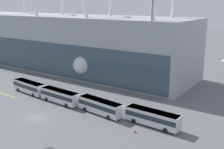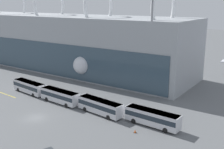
{
  "view_description": "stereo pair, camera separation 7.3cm",
  "coord_description": "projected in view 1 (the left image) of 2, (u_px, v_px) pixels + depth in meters",
  "views": [
    {
      "loc": [
        43.7,
        -35.7,
        23.35
      ],
      "look_at": [
        1.52,
        25.98,
        4.0
      ],
      "focal_mm": 45.0,
      "sensor_mm": 36.0,
      "label": 1
    },
    {
      "loc": [
        43.76,
        -35.66,
        23.35
      ],
      "look_at": [
        1.52,
        25.98,
        4.0
      ],
      "focal_mm": 45.0,
      "sensor_mm": 36.0,
      "label": 2
    }
  ],
  "objects": [
    {
      "name": "ground_plane",
      "position": [
        36.0,
        118.0,
        58.26
      ],
      "size": [
        440.0,
        440.0,
        0.0
      ],
      "primitive_type": "plane",
      "color": "slate"
    },
    {
      "name": "terminal_building",
      "position": [
        13.0,
        36.0,
        116.87
      ],
      "size": [
        152.29,
        23.26,
        29.41
      ],
      "color": "#9EA3A8",
      "rests_on": "ground_plane"
    },
    {
      "name": "airliner_at_gate_near",
      "position": [
        118.0,
        55.0,
        99.18
      ],
      "size": [
        44.34,
        43.49,
        13.19
      ],
      "rotation": [
        0.0,
        0.0,
        -1.58
      ],
      "color": "silver",
      "rests_on": "ground_plane"
    },
    {
      "name": "shuttle_bus_0",
      "position": [
        29.0,
        86.0,
        73.73
      ],
      "size": [
        11.37,
        3.77,
        3.12
      ],
      "rotation": [
        0.0,
        0.0,
        -0.11
      ],
      "color": "silver",
      "rests_on": "ground_plane"
    },
    {
      "name": "shuttle_bus_1",
      "position": [
        60.0,
        95.0,
        66.56
      ],
      "size": [
        11.29,
        3.29,
        3.12
      ],
      "rotation": [
        0.0,
        0.0,
        -0.06
      ],
      "color": "silver",
      "rests_on": "ground_plane"
    },
    {
      "name": "shuttle_bus_2",
      "position": [
        100.0,
        106.0,
        60.0
      ],
      "size": [
        11.38,
        3.88,
        3.12
      ],
      "rotation": [
        0.0,
        0.0,
        -0.12
      ],
      "color": "silver",
      "rests_on": "ground_plane"
    },
    {
      "name": "shuttle_bus_3",
      "position": [
        152.0,
        117.0,
        54.11
      ],
      "size": [
        11.26,
        3.13,
        3.12
      ],
      "rotation": [
        0.0,
        0.0,
        -0.05
      ],
      "color": "silver",
      "rests_on": "ground_plane"
    },
    {
      "name": "floodlight_mast",
      "position": [
        151.0,
        36.0,
        68.8
      ],
      "size": [
        2.0,
        2.0,
        25.0
      ],
      "color": "gray",
      "rests_on": "ground_plane"
    },
    {
      "name": "lane_stripe_1",
      "position": [
        7.0,
        95.0,
        72.73
      ],
      "size": [
        7.7,
        0.82,
        0.01
      ],
      "primitive_type": "cube",
      "rotation": [
        0.0,
        0.0,
        -0.07
      ],
      "color": "yellow",
      "rests_on": "ground_plane"
    },
    {
      "name": "traffic_cone_0",
      "position": [
        135.0,
        131.0,
        51.63
      ],
      "size": [
        0.51,
        0.51,
        0.65
      ],
      "color": "black",
      "rests_on": "ground_plane"
    }
  ]
}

